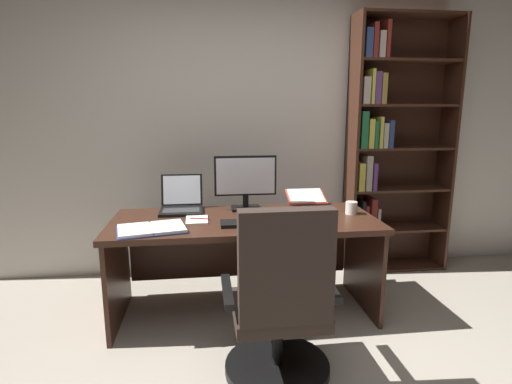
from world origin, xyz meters
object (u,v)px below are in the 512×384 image
(monitor, at_px, (246,183))
(coffee_mug, at_px, (351,208))
(keyboard, at_px, (252,223))
(open_binder, at_px, (152,229))
(office_chair, at_px, (281,310))
(laptop, at_px, (182,204))
(pen, at_px, (200,218))
(notepad, at_px, (197,220))
(desk, at_px, (244,240))
(computer_mouse, at_px, (296,220))
(reading_stand_with_book, at_px, (307,198))
(bookshelf, at_px, (388,146))

(monitor, bearing_deg, coffee_mug, -17.45)
(keyboard, bearing_deg, monitor, 90.00)
(open_binder, bearing_deg, office_chair, -50.91)
(office_chair, xyz_separation_m, monitor, (-0.08, 1.06, 0.50))
(laptop, bearing_deg, open_binder, -108.56)
(keyboard, bearing_deg, coffee_mug, 14.01)
(monitor, bearing_deg, pen, -141.58)
(coffee_mug, bearing_deg, office_chair, -129.53)
(notepad, bearing_deg, office_chair, -60.14)
(monitor, bearing_deg, office_chair, -85.64)
(desk, relative_size, pen, 13.29)
(laptop, bearing_deg, coffee_mug, -11.29)
(computer_mouse, relative_size, notepad, 0.50)
(monitor, height_order, computer_mouse, monitor)
(pen, bearing_deg, notepad, 180.00)
(office_chair, bearing_deg, computer_mouse, 70.43)
(keyboard, distance_m, reading_stand_with_book, 0.70)
(office_chair, relative_size, monitor, 2.13)
(computer_mouse, bearing_deg, bookshelf, 39.99)
(pen, bearing_deg, open_binder, -146.40)
(laptop, xyz_separation_m, notepad, (0.12, -0.29, -0.05))
(keyboard, bearing_deg, laptop, 138.06)
(desk, xyz_separation_m, laptop, (-0.45, 0.20, 0.24))
(laptop, height_order, keyboard, laptop)
(office_chair, distance_m, monitor, 1.17)
(office_chair, bearing_deg, coffee_mug, 50.05)
(bookshelf, distance_m, office_chair, 2.07)
(bookshelf, bearing_deg, desk, -155.54)
(desk, distance_m, laptop, 0.55)
(monitor, bearing_deg, bookshelf, 18.12)
(office_chair, height_order, pen, office_chair)
(desk, bearing_deg, computer_mouse, -35.87)
(bookshelf, xyz_separation_m, reading_stand_with_book, (-0.83, -0.37, -0.37))
(monitor, xyz_separation_m, coffee_mug, (0.76, -0.24, -0.16))
(monitor, distance_m, keyboard, 0.47)
(office_chair, distance_m, laptop, 1.26)
(laptop, bearing_deg, computer_mouse, -29.07)
(monitor, height_order, open_binder, monitor)
(desk, height_order, bookshelf, bookshelf)
(bookshelf, height_order, open_binder, bookshelf)
(desk, relative_size, monitor, 3.93)
(keyboard, bearing_deg, computer_mouse, 0.00)
(monitor, xyz_separation_m, computer_mouse, (0.30, -0.43, -0.19))
(keyboard, distance_m, computer_mouse, 0.30)
(bookshelf, relative_size, office_chair, 2.24)
(desk, height_order, coffee_mug, coffee_mug)
(keyboard, xyz_separation_m, open_binder, (-0.65, -0.05, -0.00))
(bookshelf, relative_size, notepad, 10.78)
(coffee_mug, bearing_deg, desk, 176.17)
(desk, height_order, reading_stand_with_book, reading_stand_with_book)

